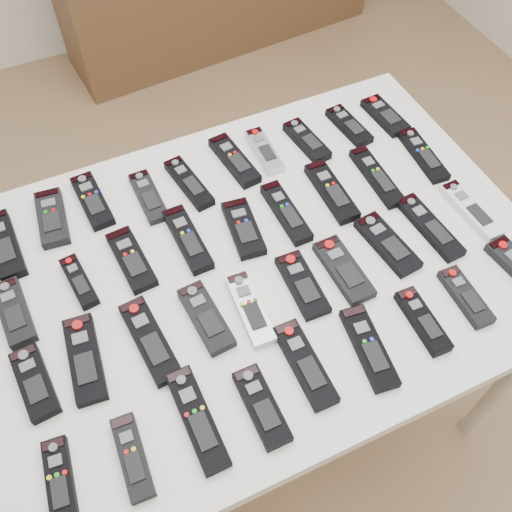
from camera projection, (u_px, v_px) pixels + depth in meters
name	position (u px, v px, depth m)	size (l,w,h in m)	color
ground	(233.00, 369.00, 1.95)	(4.00, 4.00, 0.00)	olive
table	(256.00, 276.00, 1.30)	(1.25, 0.88, 0.78)	white
remote_0	(4.00, 245.00, 1.27)	(0.06, 0.19, 0.02)	black
remote_1	(52.00, 218.00, 1.31)	(0.06, 0.16, 0.02)	black
remote_2	(92.00, 201.00, 1.35)	(0.05, 0.17, 0.02)	black
remote_3	(149.00, 197.00, 1.35)	(0.05, 0.16, 0.02)	black
remote_4	(189.00, 183.00, 1.38)	(0.05, 0.17, 0.02)	black
remote_5	(234.00, 160.00, 1.42)	(0.05, 0.18, 0.02)	black
remote_6	(264.00, 151.00, 1.44)	(0.04, 0.15, 0.02)	#B7B7BC
remote_7	(307.00, 141.00, 1.46)	(0.05, 0.15, 0.02)	black
remote_8	(349.00, 126.00, 1.50)	(0.05, 0.15, 0.02)	black
remote_9	(385.00, 116.00, 1.52)	(0.06, 0.15, 0.02)	black
remote_10	(14.00, 313.00, 1.17)	(0.05, 0.16, 0.02)	black
remote_11	(79.00, 282.00, 1.21)	(0.04, 0.14, 0.02)	black
remote_12	(131.00, 259.00, 1.25)	(0.06, 0.17, 0.02)	black
remote_13	(188.00, 239.00, 1.28)	(0.05, 0.19, 0.02)	black
remote_14	(243.00, 228.00, 1.30)	(0.06, 0.16, 0.02)	black
remote_15	(286.00, 213.00, 1.32)	(0.05, 0.18, 0.02)	black
remote_16	(332.00, 192.00, 1.36)	(0.05, 0.19, 0.02)	black
remote_17	(376.00, 177.00, 1.39)	(0.05, 0.20, 0.02)	black
remote_18	(423.00, 155.00, 1.43)	(0.05, 0.18, 0.02)	black
remote_19	(35.00, 383.00, 1.08)	(0.05, 0.15, 0.02)	black
remote_20	(85.00, 359.00, 1.11)	(0.06, 0.19, 0.02)	black
remote_21	(150.00, 340.00, 1.13)	(0.06, 0.20, 0.02)	black
remote_22	(206.00, 318.00, 1.16)	(0.06, 0.16, 0.02)	black
remote_23	(250.00, 309.00, 1.18)	(0.05, 0.18, 0.02)	#B7B7BC
remote_24	(302.00, 285.00, 1.21)	(0.06, 0.16, 0.02)	black
remote_25	(344.00, 270.00, 1.23)	(0.06, 0.17, 0.02)	black
remote_26	(387.00, 244.00, 1.27)	(0.06, 0.17, 0.02)	black
remote_27	(430.00, 227.00, 1.30)	(0.05, 0.19, 0.02)	black
remote_28	(471.00, 210.00, 1.33)	(0.05, 0.18, 0.02)	silver
remote_29	(60.00, 481.00, 0.98)	(0.04, 0.15, 0.02)	black
remote_30	(132.00, 457.00, 1.00)	(0.04, 0.15, 0.02)	black
remote_31	(197.00, 419.00, 1.04)	(0.05, 0.20, 0.02)	black
remote_32	(262.00, 406.00, 1.05)	(0.05, 0.16, 0.02)	black
remote_33	(305.00, 364.00, 1.10)	(0.05, 0.19, 0.02)	black
remote_34	(369.00, 347.00, 1.12)	(0.05, 0.18, 0.02)	black
remote_35	(423.00, 321.00, 1.16)	(0.04, 0.15, 0.02)	black
remote_36	(466.00, 297.00, 1.19)	(0.05, 0.15, 0.02)	black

